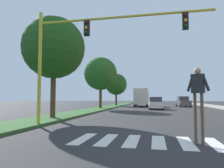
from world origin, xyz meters
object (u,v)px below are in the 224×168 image
(tree_mid, at_px, (54,48))
(sedan_midblock, at_px, (155,103))
(sedan_distant, at_px, (183,102))
(tree_far, at_px, (101,74))
(truck_box_delivery, at_px, (141,97))
(tree_distant, at_px, (116,84))
(pedestrian_performer, at_px, (198,93))
(traffic_light_gantry, at_px, (86,42))

(tree_mid, distance_m, sedan_midblock, 16.89)
(tree_mid, distance_m, sedan_distant, 26.53)
(tree_far, distance_m, truck_box_delivery, 11.91)
(tree_far, xyz_separation_m, sedan_distant, (11.83, 10.01, -3.95))
(sedan_midblock, height_order, sedan_distant, sedan_distant)
(tree_distant, relative_size, sedan_distant, 1.38)
(sedan_midblock, bearing_deg, sedan_distant, 61.96)
(sedan_distant, height_order, truck_box_delivery, truck_box_delivery)
(tree_far, height_order, truck_box_delivery, tree_far)
(tree_far, height_order, tree_distant, tree_far)
(pedestrian_performer, xyz_separation_m, sedan_distant, (3.32, 29.60, -0.86))
(traffic_light_gantry, xyz_separation_m, sedan_distant, (8.13, 26.74, -3.55))
(tree_far, relative_size, sedan_distant, 1.60)
(sedan_distant, bearing_deg, tree_far, -139.76)
(tree_distant, height_order, sedan_distant, tree_distant)
(tree_mid, height_order, truck_box_delivery, tree_mid)
(tree_mid, distance_m, traffic_light_gantry, 4.87)
(tree_far, bearing_deg, pedestrian_performer, -66.53)
(sedan_midblock, xyz_separation_m, truck_box_delivery, (-2.40, 9.15, 0.88))
(tree_mid, height_order, tree_far, tree_mid)
(tree_distant, height_order, truck_box_delivery, tree_distant)
(tree_distant, bearing_deg, pedestrian_performer, -74.62)
(tree_distant, distance_m, sedan_midblock, 12.52)
(tree_distant, height_order, sedan_midblock, tree_distant)
(traffic_light_gantry, height_order, sedan_midblock, traffic_light_gantry)
(tree_mid, bearing_deg, tree_distant, 90.23)
(tree_far, xyz_separation_m, sedan_midblock, (7.19, 1.30, -4.00))
(tree_mid, relative_size, traffic_light_gantry, 0.80)
(tree_far, height_order, pedestrian_performer, tree_far)
(traffic_light_gantry, relative_size, sedan_midblock, 2.03)
(sedan_midblock, relative_size, truck_box_delivery, 0.71)
(tree_distant, bearing_deg, tree_far, -90.36)
(traffic_light_gantry, bearing_deg, tree_distant, 97.44)
(tree_distant, distance_m, sedan_distant, 12.24)
(sedan_distant, distance_m, truck_box_delivery, 7.10)
(tree_far, xyz_separation_m, traffic_light_gantry, (3.70, -16.73, -0.39))
(tree_mid, distance_m, tree_far, 13.45)
(tree_distant, relative_size, sedan_midblock, 1.35)
(tree_far, relative_size, sedan_midblock, 1.56)
(tree_mid, xyz_separation_m, tree_distant, (-0.10, 24.52, -0.99))
(sedan_midblock, bearing_deg, tree_mid, -115.45)
(tree_mid, bearing_deg, traffic_light_gantry, -42.92)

